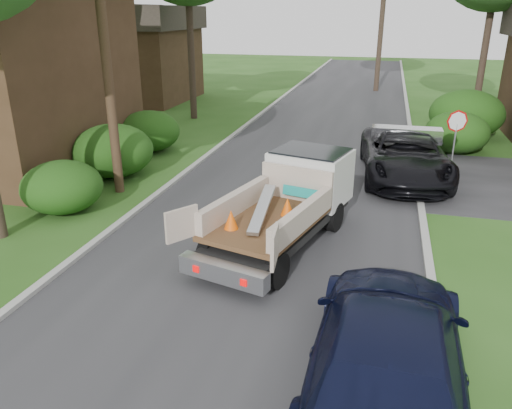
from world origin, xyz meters
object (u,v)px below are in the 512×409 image
at_px(house_left_far, 134,53).
at_px(black_pickup, 405,155).
at_px(utility_pole, 103,26).
at_px(navy_suv, 387,351).
at_px(flatbed_truck, 294,194).
at_px(stop_sign, 456,130).

relative_size(house_left_far, black_pickup, 1.24).
height_order(utility_pole, navy_suv, utility_pole).
distance_m(flatbed_truck, navy_suv, 6.09).
bearing_deg(black_pickup, stop_sign, 0.39).
bearing_deg(flatbed_truck, navy_suv, -51.54).
xyz_separation_m(utility_pole, flatbed_truck, (6.17, -1.91, -4.04)).
bearing_deg(flatbed_truck, utility_pole, 177.58).
xyz_separation_m(black_pickup, navy_suv, (-0.47, -11.34, -0.02)).
distance_m(stop_sign, flatbed_truck, 7.48).
xyz_separation_m(flatbed_truck, black_pickup, (2.91, 5.76, -0.29)).
bearing_deg(navy_suv, flatbed_truck, -64.52).
distance_m(house_left_far, flatbed_truck, 23.73).
distance_m(stop_sign, utility_pole, 11.91).
relative_size(flatbed_truck, black_pickup, 0.96).
bearing_deg(black_pickup, utility_pole, -162.48).
bearing_deg(navy_suv, house_left_far, -54.03).
distance_m(utility_pole, flatbed_truck, 7.61).
relative_size(flatbed_truck, navy_suv, 1.03).
bearing_deg(house_left_far, utility_pole, -64.77).
bearing_deg(stop_sign, black_pickup, -174.14).
bearing_deg(stop_sign, flatbed_truck, -127.27).
bearing_deg(flatbed_truck, stop_sign, 67.51).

